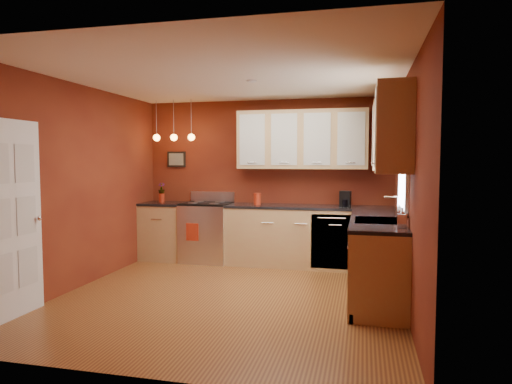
% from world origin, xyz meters
% --- Properties ---
extents(floor, '(4.20, 4.20, 0.00)m').
position_xyz_m(floor, '(0.00, 0.00, 0.00)').
color(floor, '#97622C').
rests_on(floor, ground).
extents(ceiling, '(4.00, 4.20, 0.02)m').
position_xyz_m(ceiling, '(0.00, 0.00, 2.60)').
color(ceiling, white).
rests_on(ceiling, wall_back).
extents(wall_back, '(4.00, 0.02, 2.60)m').
position_xyz_m(wall_back, '(0.00, 2.10, 1.30)').
color(wall_back, maroon).
rests_on(wall_back, floor).
extents(wall_front, '(4.00, 0.02, 2.60)m').
position_xyz_m(wall_front, '(0.00, -2.10, 1.30)').
color(wall_front, maroon).
rests_on(wall_front, floor).
extents(wall_left, '(0.02, 4.20, 2.60)m').
position_xyz_m(wall_left, '(-2.00, 0.00, 1.30)').
color(wall_left, maroon).
rests_on(wall_left, floor).
extents(wall_right, '(0.02, 4.20, 2.60)m').
position_xyz_m(wall_right, '(2.00, 0.00, 1.30)').
color(wall_right, maroon).
rests_on(wall_right, floor).
extents(base_cabinets_back_left, '(0.70, 0.60, 0.90)m').
position_xyz_m(base_cabinets_back_left, '(-1.65, 1.80, 0.45)').
color(base_cabinets_back_left, tan).
rests_on(base_cabinets_back_left, floor).
extents(base_cabinets_back_right, '(2.54, 0.60, 0.90)m').
position_xyz_m(base_cabinets_back_right, '(0.73, 1.80, 0.45)').
color(base_cabinets_back_right, tan).
rests_on(base_cabinets_back_right, floor).
extents(base_cabinets_right, '(0.60, 2.10, 0.90)m').
position_xyz_m(base_cabinets_right, '(1.70, 0.45, 0.45)').
color(base_cabinets_right, tan).
rests_on(base_cabinets_right, floor).
extents(counter_back_left, '(0.70, 0.62, 0.04)m').
position_xyz_m(counter_back_left, '(-1.65, 1.80, 0.92)').
color(counter_back_left, black).
rests_on(counter_back_left, base_cabinets_back_left).
extents(counter_back_right, '(2.54, 0.62, 0.04)m').
position_xyz_m(counter_back_right, '(0.73, 1.80, 0.92)').
color(counter_back_right, black).
rests_on(counter_back_right, base_cabinets_back_right).
extents(counter_right, '(0.62, 2.10, 0.04)m').
position_xyz_m(counter_right, '(1.70, 0.45, 0.92)').
color(counter_right, black).
rests_on(counter_right, base_cabinets_right).
extents(gas_range, '(0.76, 0.64, 1.11)m').
position_xyz_m(gas_range, '(-0.92, 1.80, 0.48)').
color(gas_range, silver).
rests_on(gas_range, floor).
extents(dishwasher_front, '(0.60, 0.02, 0.80)m').
position_xyz_m(dishwasher_front, '(1.10, 1.51, 0.45)').
color(dishwasher_front, silver).
rests_on(dishwasher_front, base_cabinets_back_right).
extents(sink, '(0.50, 0.70, 0.33)m').
position_xyz_m(sink, '(1.70, 0.30, 0.92)').
color(sink, '#98989D').
rests_on(sink, counter_right).
extents(window, '(0.06, 1.02, 1.22)m').
position_xyz_m(window, '(1.97, 0.30, 1.69)').
color(window, white).
rests_on(window, wall_right).
extents(door_left_wall, '(0.12, 0.82, 2.05)m').
position_xyz_m(door_left_wall, '(-1.97, -1.20, 1.03)').
color(door_left_wall, white).
rests_on(door_left_wall, floor).
extents(upper_cabinets_back, '(2.00, 0.35, 0.90)m').
position_xyz_m(upper_cabinets_back, '(0.60, 1.93, 1.95)').
color(upper_cabinets_back, tan).
rests_on(upper_cabinets_back, wall_back).
extents(upper_cabinets_right, '(0.35, 1.95, 0.90)m').
position_xyz_m(upper_cabinets_right, '(1.82, 0.32, 1.95)').
color(upper_cabinets_right, tan).
rests_on(upper_cabinets_right, wall_right).
extents(wall_picture, '(0.32, 0.03, 0.26)m').
position_xyz_m(wall_picture, '(-1.55, 2.08, 1.65)').
color(wall_picture, black).
rests_on(wall_picture, wall_back).
extents(pendant_lights, '(0.71, 0.11, 0.66)m').
position_xyz_m(pendant_lights, '(-1.45, 1.75, 2.01)').
color(pendant_lights, '#98989D').
rests_on(pendant_lights, ceiling).
extents(red_canister, '(0.12, 0.12, 0.18)m').
position_xyz_m(red_canister, '(-0.07, 1.77, 1.03)').
color(red_canister, '#A42611').
rests_on(red_canister, counter_back_right).
extents(red_vase, '(0.09, 0.09, 0.15)m').
position_xyz_m(red_vase, '(-1.70, 1.80, 1.01)').
color(red_vase, '#A42611').
rests_on(red_vase, counter_back_left).
extents(flowers, '(0.13, 0.13, 0.20)m').
position_xyz_m(flowers, '(-1.70, 1.80, 1.17)').
color(flowers, '#A42611').
rests_on(flowers, red_vase).
extents(coffee_maker, '(0.18, 0.17, 0.23)m').
position_xyz_m(coffee_maker, '(1.28, 1.82, 1.05)').
color(coffee_maker, black).
rests_on(coffee_maker, counter_back_right).
extents(soap_pump, '(0.11, 0.11, 0.21)m').
position_xyz_m(soap_pump, '(1.93, -0.25, 1.05)').
color(soap_pump, white).
rests_on(soap_pump, counter_right).
extents(dish_towel, '(0.20, 0.01, 0.27)m').
position_xyz_m(dish_towel, '(-1.04, 1.47, 0.52)').
color(dish_towel, '#A42611').
rests_on(dish_towel, gas_range).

